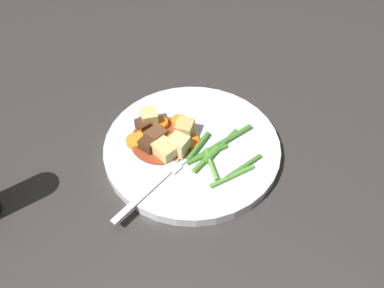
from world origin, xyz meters
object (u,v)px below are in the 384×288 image
(dinner_plate, at_px, (192,147))
(meat_chunk_0, at_px, (148,145))
(carrot_slice_3, at_px, (144,139))
(potato_chunk_1, at_px, (165,150))
(carrot_slice_1, at_px, (179,122))
(carrot_slice_2, at_px, (188,143))
(carrot_slice_0, at_px, (159,146))
(carrot_slice_4, at_px, (160,124))
(carrot_slice_5, at_px, (135,141))
(potato_chunk_2, at_px, (185,129))
(fork, at_px, (159,180))
(potato_chunk_3, at_px, (179,145))
(meat_chunk_2, at_px, (156,137))
(carrot_slice_6, at_px, (164,141))
(potato_chunk_0, at_px, (149,118))
(meat_chunk_1, at_px, (143,126))

(dinner_plate, bearing_deg, meat_chunk_0, 18.31)
(carrot_slice_3, distance_m, potato_chunk_1, 0.05)
(carrot_slice_1, bearing_deg, carrot_slice_2, 115.93)
(carrot_slice_0, bearing_deg, carrot_slice_4, -80.52)
(carrot_slice_1, bearing_deg, dinner_plate, 124.45)
(dinner_plate, height_order, carrot_slice_5, carrot_slice_5)
(potato_chunk_2, relative_size, fork, 0.19)
(potato_chunk_2, height_order, potato_chunk_3, potato_chunk_3)
(carrot_slice_5, bearing_deg, meat_chunk_2, -163.72)
(carrot_slice_2, distance_m, carrot_slice_4, 0.06)
(carrot_slice_0, distance_m, carrot_slice_4, 0.05)
(carrot_slice_0, relative_size, meat_chunk_2, 0.80)
(carrot_slice_2, relative_size, carrot_slice_4, 1.34)
(dinner_plate, distance_m, potato_chunk_3, 0.03)
(meat_chunk_0, bearing_deg, meat_chunk_2, -113.39)
(potato_chunk_1, xyz_separation_m, meat_chunk_2, (0.02, -0.03, -0.00))
(fork, bearing_deg, carrot_slice_6, -83.92)
(potato_chunk_3, xyz_separation_m, meat_chunk_0, (0.05, 0.00, -0.00))
(carrot_slice_1, distance_m, meat_chunk_2, 0.05)
(meat_chunk_0, distance_m, fork, 0.06)
(carrot_slice_5, distance_m, carrot_slice_6, 0.05)
(dinner_plate, bearing_deg, potato_chunk_0, -22.80)
(carrot_slice_3, xyz_separation_m, potato_chunk_2, (-0.06, -0.02, 0.01))
(carrot_slice_3, xyz_separation_m, meat_chunk_0, (-0.01, 0.02, 0.01))
(carrot_slice_1, distance_m, potato_chunk_0, 0.05)
(potato_chunk_1, relative_size, potato_chunk_2, 1.14)
(carrot_slice_3, relative_size, potato_chunk_0, 0.92)
(carrot_slice_2, distance_m, meat_chunk_1, 0.08)
(carrot_slice_4, relative_size, meat_chunk_0, 1.13)
(carrot_slice_4, xyz_separation_m, potato_chunk_3, (-0.04, 0.05, 0.01))
(dinner_plate, distance_m, potato_chunk_0, 0.08)
(dinner_plate, distance_m, carrot_slice_3, 0.08)
(carrot_slice_4, bearing_deg, dinner_plate, 152.73)
(dinner_plate, xyz_separation_m, carrot_slice_1, (0.03, -0.04, 0.01))
(carrot_slice_2, bearing_deg, carrot_slice_6, 2.28)
(carrot_slice_2, bearing_deg, meat_chunk_0, 17.62)
(carrot_slice_3, distance_m, carrot_slice_5, 0.01)
(dinner_plate, xyz_separation_m, meat_chunk_2, (0.06, 0.00, 0.02))
(meat_chunk_0, bearing_deg, carrot_slice_2, -162.38)
(potato_chunk_1, height_order, meat_chunk_1, potato_chunk_1)
(carrot_slice_6, bearing_deg, carrot_slice_0, 66.27)
(carrot_slice_2, height_order, meat_chunk_2, meat_chunk_2)
(meat_chunk_0, xyz_separation_m, fork, (-0.03, 0.06, -0.01))
(meat_chunk_1, bearing_deg, carrot_slice_0, 133.68)
(meat_chunk_1, bearing_deg, carrot_slice_3, 107.37)
(carrot_slice_0, relative_size, potato_chunk_3, 0.85)
(dinner_plate, xyz_separation_m, carrot_slice_6, (0.04, 0.00, 0.01))
(meat_chunk_1, bearing_deg, potato_chunk_0, -119.59)
(dinner_plate, height_order, potato_chunk_1, potato_chunk_1)
(carrot_slice_3, distance_m, meat_chunk_0, 0.02)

